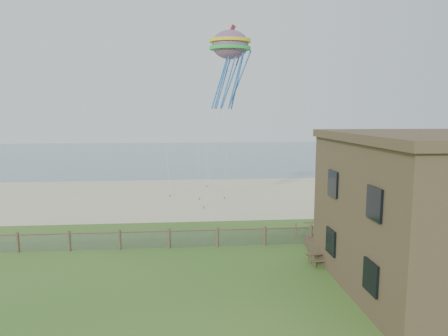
% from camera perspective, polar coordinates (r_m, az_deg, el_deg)
% --- Properties ---
extents(ground, '(160.00, 160.00, 0.00)m').
position_cam_1_polar(ground, '(19.94, 0.35, -16.71)').
color(ground, '#355F20').
rests_on(ground, ground).
extents(sand_beach, '(72.00, 20.00, 0.02)m').
position_cam_1_polar(sand_beach, '(40.95, -2.57, -3.93)').
color(sand_beach, '#C7B290').
rests_on(sand_beach, ground).
extents(ocean, '(160.00, 68.00, 0.02)m').
position_cam_1_polar(ocean, '(84.50, -3.88, 2.06)').
color(ocean, slate).
rests_on(ocean, ground).
extents(chainlink_fence, '(36.20, 0.20, 1.25)m').
position_cam_1_polar(chainlink_fence, '(25.34, -0.95, -9.98)').
color(chainlink_fence, '#483928').
rests_on(chainlink_fence, ground).
extents(motel_deck, '(15.00, 2.00, 0.50)m').
position_cam_1_polar(motel_deck, '(28.52, 26.66, -9.42)').
color(motel_deck, brown).
rests_on(motel_deck, ground).
extents(picnic_table, '(1.66, 1.28, 0.68)m').
position_cam_1_polar(picnic_table, '(23.21, 13.90, -12.44)').
color(picnic_table, brown).
rests_on(picnic_table, ground).
extents(octopus_kite, '(3.55, 2.81, 6.55)m').
position_cam_1_polar(octopus_kite, '(31.71, 0.88, 14.21)').
color(octopus_kite, '#DA4E22').
extents(kite_red, '(1.84, 1.61, 2.24)m').
position_cam_1_polar(kite_red, '(34.98, 1.09, 18.06)').
color(kite_red, red).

